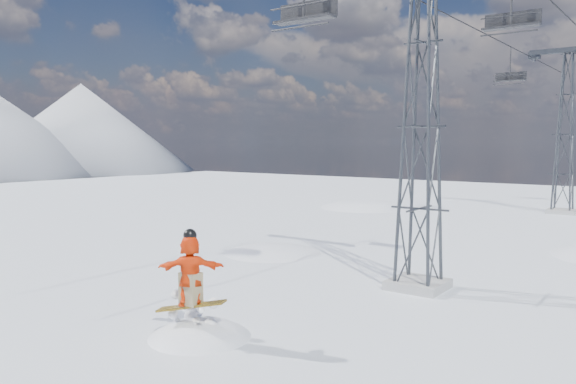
% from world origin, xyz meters
% --- Properties ---
extents(ground, '(120.00, 120.00, 0.00)m').
position_xyz_m(ground, '(0.00, 0.00, 0.00)').
color(ground, white).
rests_on(ground, ground).
extents(snow_terrain, '(39.00, 37.00, 22.00)m').
position_xyz_m(snow_terrain, '(-4.77, 21.24, -9.59)').
color(snow_terrain, white).
rests_on(snow_terrain, ground).
extents(lift_tower_near, '(5.20, 1.80, 11.43)m').
position_xyz_m(lift_tower_near, '(0.80, 8.00, 5.47)').
color(lift_tower_near, '#999999').
rests_on(lift_tower_near, ground).
extents(lift_tower_far, '(5.20, 1.80, 11.43)m').
position_xyz_m(lift_tower_far, '(0.80, 33.00, 5.47)').
color(lift_tower_far, '#999999').
rests_on(lift_tower_far, ground).
extents(haul_cables, '(4.46, 51.00, 0.06)m').
position_xyz_m(haul_cables, '(0.80, 19.50, 10.85)').
color(haul_cables, black).
rests_on(haul_cables, ground).
extents(lift_chair_near, '(2.03, 0.58, 2.52)m').
position_xyz_m(lift_chair_near, '(-1.40, 4.38, 8.83)').
color(lift_chair_near, black).
rests_on(lift_chair_near, ground).
extents(lift_chair_mid, '(1.84, 0.53, 2.28)m').
position_xyz_m(lift_chair_mid, '(3.00, 10.18, 9.02)').
color(lift_chair_mid, black).
rests_on(lift_chair_mid, ground).
extents(lift_chair_far, '(1.87, 0.54, 2.32)m').
position_xyz_m(lift_chair_far, '(-1.40, 26.94, 8.99)').
color(lift_chair_far, black).
rests_on(lift_chair_far, ground).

